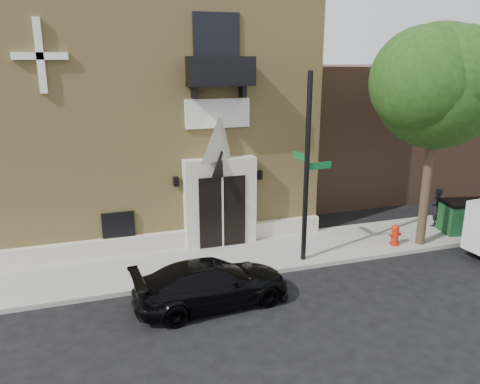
% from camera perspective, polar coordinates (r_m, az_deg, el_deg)
% --- Properties ---
extents(ground, '(120.00, 120.00, 0.00)m').
position_cam_1_polar(ground, '(15.40, 4.11, -9.98)').
color(ground, black).
rests_on(ground, ground).
extents(sidewalk, '(42.00, 3.00, 0.15)m').
position_cam_1_polar(sidewalk, '(16.98, 5.36, -7.17)').
color(sidewalk, gray).
rests_on(sidewalk, ground).
extents(church, '(12.20, 11.01, 9.30)m').
position_cam_1_polar(church, '(20.99, -11.76, 9.90)').
color(church, tan).
rests_on(church, ground).
extents(neighbour_building, '(18.00, 8.00, 6.40)m').
position_cam_1_polar(neighbour_building, '(28.06, 20.45, 7.73)').
color(neighbour_building, brown).
rests_on(neighbour_building, ground).
extents(street_tree_left, '(4.97, 4.38, 7.77)m').
position_cam_1_polar(street_tree_left, '(17.38, 23.23, 11.87)').
color(street_tree_left, '#38281C').
rests_on(street_tree_left, sidewalk).
extents(black_sedan, '(4.58, 2.17, 1.29)m').
position_cam_1_polar(black_sedan, '(13.40, -3.38, -11.06)').
color(black_sedan, black).
rests_on(black_sedan, ground).
extents(street_sign, '(0.99, 0.99, 6.23)m').
position_cam_1_polar(street_sign, '(15.26, 8.15, 2.77)').
color(street_sign, black).
rests_on(street_sign, sidewalk).
extents(fire_hydrant, '(0.44, 0.36, 0.78)m').
position_cam_1_polar(fire_hydrant, '(18.02, 18.37, -4.99)').
color(fire_hydrant, '#B1200C').
rests_on(fire_hydrant, sidewalk).
extents(dumpster, '(2.11, 1.46, 1.26)m').
position_cam_1_polar(dumpster, '(20.36, 25.94, -2.66)').
color(dumpster, '#0E3518').
rests_on(dumpster, sidewalk).
extents(planter, '(0.60, 0.52, 0.66)m').
position_cam_1_polar(planter, '(17.25, -1.77, -5.28)').
color(planter, '#3B5823').
rests_on(planter, sidewalk).
extents(pedestrian_near, '(0.68, 0.64, 1.56)m').
position_cam_1_polar(pedestrian_near, '(20.52, 22.80, -1.74)').
color(pedestrian_near, black).
rests_on(pedestrian_near, sidewalk).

